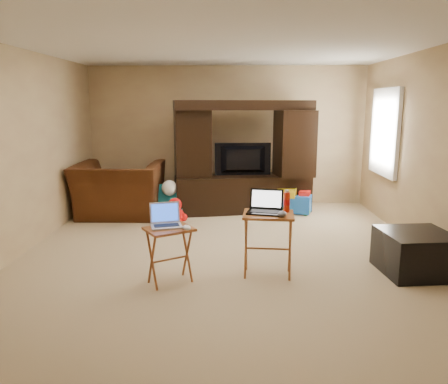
{
  "coord_description": "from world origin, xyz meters",
  "views": [
    {
      "loc": [
        0.09,
        -5.29,
        1.84
      ],
      "look_at": [
        0.0,
        -0.2,
        0.8
      ],
      "focal_mm": 35.0,
      "sensor_mm": 36.0,
      "label": 1
    }
  ],
  "objects_px": {
    "ottoman": "(416,253)",
    "mouse_left": "(187,228)",
    "television": "(243,160)",
    "mouse_right": "(282,214)",
    "child_rocker": "(169,202)",
    "water_bottle": "(287,202)",
    "entertainment_center": "(243,157)",
    "plush_toy": "(175,212)",
    "tray_table_left": "(170,256)",
    "tray_table_right": "(268,245)",
    "push_toy": "(293,200)",
    "laptop_left": "(166,216)",
    "laptop_right": "(265,202)",
    "recliner": "(119,190)"
  },
  "relations": [
    {
      "from": "entertainment_center",
      "to": "plush_toy",
      "type": "relative_size",
      "value": 5.33
    },
    {
      "from": "plush_toy",
      "to": "water_bottle",
      "type": "xyz_separation_m",
      "value": [
        1.45,
        -1.88,
        0.58
      ]
    },
    {
      "from": "child_rocker",
      "to": "ottoman",
      "type": "relative_size",
      "value": 0.76
    },
    {
      "from": "tray_table_right",
      "to": "water_bottle",
      "type": "relative_size",
      "value": 3.25
    },
    {
      "from": "child_rocker",
      "to": "water_bottle",
      "type": "bearing_deg",
      "value": -42.59
    },
    {
      "from": "plush_toy",
      "to": "push_toy",
      "type": "distance_m",
      "value": 2.07
    },
    {
      "from": "push_toy",
      "to": "tray_table_left",
      "type": "height_order",
      "value": "tray_table_left"
    },
    {
      "from": "child_rocker",
      "to": "plush_toy",
      "type": "height_order",
      "value": "child_rocker"
    },
    {
      "from": "ottoman",
      "to": "water_bottle",
      "type": "bearing_deg",
      "value": -179.39
    },
    {
      "from": "mouse_left",
      "to": "mouse_right",
      "type": "distance_m",
      "value": 0.99
    },
    {
      "from": "ottoman",
      "to": "mouse_left",
      "type": "distance_m",
      "value": 2.53
    },
    {
      "from": "push_toy",
      "to": "mouse_right",
      "type": "height_order",
      "value": "mouse_right"
    },
    {
      "from": "laptop_right",
      "to": "entertainment_center",
      "type": "bearing_deg",
      "value": 105.31
    },
    {
      "from": "plush_toy",
      "to": "mouse_left",
      "type": "bearing_deg",
      "value": -79.59
    },
    {
      "from": "water_bottle",
      "to": "plush_toy",
      "type": "bearing_deg",
      "value": 127.71
    },
    {
      "from": "laptop_left",
      "to": "mouse_left",
      "type": "xyz_separation_m",
      "value": [
        0.22,
        -0.1,
        -0.1
      ]
    },
    {
      "from": "television",
      "to": "push_toy",
      "type": "relative_size",
      "value": 1.62
    },
    {
      "from": "recliner",
      "to": "mouse_left",
      "type": "relative_size",
      "value": 11.29
    },
    {
      "from": "mouse_left",
      "to": "tray_table_right",
      "type": "bearing_deg",
      "value": 19.27
    },
    {
      "from": "push_toy",
      "to": "mouse_left",
      "type": "bearing_deg",
      "value": -98.02
    },
    {
      "from": "child_rocker",
      "to": "laptop_left",
      "type": "bearing_deg",
      "value": -70.22
    },
    {
      "from": "tray_table_left",
      "to": "laptop_right",
      "type": "relative_size",
      "value": 1.64
    },
    {
      "from": "child_rocker",
      "to": "ottoman",
      "type": "distance_m",
      "value": 3.77
    },
    {
      "from": "television",
      "to": "mouse_right",
      "type": "xyz_separation_m",
      "value": [
        0.33,
        -2.94,
        -0.18
      ]
    },
    {
      "from": "laptop_left",
      "to": "mouse_left",
      "type": "bearing_deg",
      "value": -39.95
    },
    {
      "from": "laptop_right",
      "to": "plush_toy",
      "type": "bearing_deg",
      "value": 134.18
    },
    {
      "from": "mouse_left",
      "to": "ottoman",
      "type": "bearing_deg",
      "value": 8.95
    },
    {
      "from": "recliner",
      "to": "tray_table_left",
      "type": "distance_m",
      "value": 2.99
    },
    {
      "from": "push_toy",
      "to": "ottoman",
      "type": "height_order",
      "value": "ottoman"
    },
    {
      "from": "entertainment_center",
      "to": "child_rocker",
      "type": "bearing_deg",
      "value": -166.89
    },
    {
      "from": "entertainment_center",
      "to": "laptop_right",
      "type": "distance_m",
      "value": 2.86
    },
    {
      "from": "ottoman",
      "to": "child_rocker",
      "type": "bearing_deg",
      "value": 143.57
    },
    {
      "from": "entertainment_center",
      "to": "mouse_right",
      "type": "height_order",
      "value": "entertainment_center"
    },
    {
      "from": "ottoman",
      "to": "laptop_right",
      "type": "xyz_separation_m",
      "value": [
        -1.67,
        -0.08,
        0.58
      ]
    },
    {
      "from": "tray_table_left",
      "to": "ottoman",
      "type": "bearing_deg",
      "value": -25.57
    },
    {
      "from": "television",
      "to": "ottoman",
      "type": "distance_m",
      "value": 3.35
    },
    {
      "from": "push_toy",
      "to": "television",
      "type": "bearing_deg",
      "value": -166.67
    },
    {
      "from": "recliner",
      "to": "ottoman",
      "type": "distance_m",
      "value": 4.56
    },
    {
      "from": "child_rocker",
      "to": "tray_table_left",
      "type": "bearing_deg",
      "value": -69.65
    },
    {
      "from": "tray_table_left",
      "to": "water_bottle",
      "type": "xyz_separation_m",
      "value": [
        1.23,
        0.3,
        0.5
      ]
    },
    {
      "from": "recliner",
      "to": "laptop_left",
      "type": "relative_size",
      "value": 4.38
    },
    {
      "from": "entertainment_center",
      "to": "child_rocker",
      "type": "distance_m",
      "value": 1.48
    },
    {
      "from": "water_bottle",
      "to": "tray_table_right",
      "type": "bearing_deg",
      "value": -158.2
    },
    {
      "from": "tray_table_right",
      "to": "laptop_left",
      "type": "distance_m",
      "value": 1.14
    },
    {
      "from": "plush_toy",
      "to": "tray_table_right",
      "type": "bearing_deg",
      "value": -57.4
    },
    {
      "from": "entertainment_center",
      "to": "ottoman",
      "type": "relative_size",
      "value": 3.21
    },
    {
      "from": "recliner",
      "to": "plush_toy",
      "type": "distance_m",
      "value": 1.15
    },
    {
      "from": "laptop_left",
      "to": "laptop_right",
      "type": "height_order",
      "value": "laptop_right"
    },
    {
      "from": "recliner",
      "to": "laptop_left",
      "type": "xyz_separation_m",
      "value": [
        1.18,
        -2.7,
        0.27
      ]
    },
    {
      "from": "laptop_right",
      "to": "push_toy",
      "type": "bearing_deg",
      "value": 87.8
    }
  ]
}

